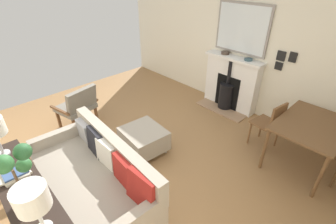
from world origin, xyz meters
TOP-DOWN VIEW (x-y plane):
  - ground_plane at (0.00, 0.00)m, footprint 5.54×5.99m
  - wall_left at (-2.77, 0.00)m, footprint 0.12×5.99m
  - fireplace at (-2.56, 0.27)m, footprint 0.58×1.24m
  - mirror_over_mantel at (-2.68, 0.27)m, footprint 0.04×1.11m
  - mantel_bowl_near at (-2.59, 0.03)m, footprint 0.17×0.17m
  - mantel_bowl_far at (-2.59, 0.57)m, footprint 0.16×0.16m
  - sofa at (0.76, 0.50)m, footprint 1.03×2.05m
  - ottoman at (-0.28, 0.18)m, footprint 0.67×0.73m
  - armchair_accent at (0.15, -1.22)m, footprint 0.78×0.72m
  - console_table at (1.52, 0.49)m, footprint 0.40×1.73m
  - table_lamp_far_end at (1.52, 1.13)m, footprint 0.26×0.26m
  - potted_plant at (1.55, 0.77)m, footprint 0.46×0.39m
  - book_stack at (1.52, 0.32)m, footprint 0.30×0.24m
  - dining_table at (-1.86, 2.11)m, footprint 1.17×0.86m
  - dining_chair_near_fireplace at (-1.85, 1.54)m, footprint 0.45×0.45m
  - photo_gallery_row at (-2.70, 1.18)m, footprint 0.02×0.33m

SIDE VIEW (x-z plane):
  - ground_plane at x=0.00m, z-range -0.01..0.00m
  - ottoman at x=-0.28m, z-range 0.04..0.46m
  - sofa at x=0.76m, z-range -0.06..0.77m
  - armchair_accent at x=0.15m, z-range 0.06..0.91m
  - dining_chair_near_fireplace at x=-1.85m, z-range 0.08..0.94m
  - fireplace at x=-2.56m, z-range -0.05..1.08m
  - dining_table at x=-1.86m, z-range 0.29..1.05m
  - console_table at x=1.52m, z-range 0.30..1.09m
  - book_stack at x=1.52m, z-range 0.78..0.85m
  - potted_plant at x=1.55m, z-range 0.81..1.48m
  - mantel_bowl_far at x=-2.59m, z-range 1.13..1.17m
  - table_lamp_far_end at x=1.52m, z-range 0.91..1.40m
  - mantel_bowl_near at x=-2.59m, z-range 1.13..1.19m
  - photo_gallery_row at x=-2.70m, z-range 1.09..1.46m
  - wall_left at x=-2.77m, z-range 0.00..2.89m
  - mirror_over_mantel at x=-2.68m, z-range 1.19..2.13m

